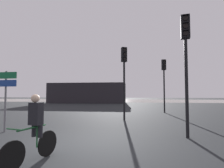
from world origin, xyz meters
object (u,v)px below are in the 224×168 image
at_px(traffic_light_center, 124,69).
at_px(traffic_light_far_right, 164,76).
at_px(cyclist, 34,128).
at_px(distant_building, 87,93).
at_px(traffic_light_near_right, 186,52).
at_px(direction_sign_post, 5,90).

distance_m(traffic_light_center, traffic_light_far_right, 5.56).
bearing_deg(cyclist, distant_building, -63.45).
distance_m(traffic_light_near_right, traffic_light_far_right, 8.52).
height_order(traffic_light_near_right, direction_sign_post, traffic_light_near_right).
distance_m(traffic_light_center, cyclist, 7.35).
height_order(distant_building, cyclist, distant_building).
height_order(traffic_light_near_right, cyclist, traffic_light_near_right).
relative_size(traffic_light_near_right, cyclist, 2.77).
height_order(direction_sign_post, cyclist, direction_sign_post).
relative_size(distant_building, traffic_light_far_right, 2.88).
bearing_deg(direction_sign_post, cyclist, 140.78).
relative_size(traffic_light_center, cyclist, 2.69).
xyz_separation_m(traffic_light_center, direction_sign_post, (-4.89, -3.86, -1.32)).
height_order(distant_building, traffic_light_far_right, traffic_light_far_right).
bearing_deg(traffic_light_center, traffic_light_far_right, -149.68).
height_order(distant_building, traffic_light_near_right, traffic_light_near_right).
distance_m(traffic_light_center, direction_sign_post, 6.37).
bearing_deg(traffic_light_near_right, distant_building, -56.22).
distance_m(traffic_light_near_right, cyclist, 5.69).
distance_m(distant_building, traffic_light_near_right, 24.92).
bearing_deg(distant_building, cyclist, -77.62).
distance_m(direction_sign_post, cyclist, 4.35).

